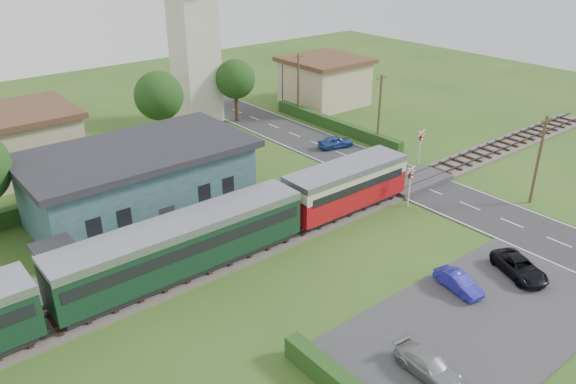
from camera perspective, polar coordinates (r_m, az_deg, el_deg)
ground at (r=39.89m, az=5.70°, el=-3.79°), size 120.00×120.00×0.00m
railway_track at (r=41.09m, az=3.76°, el=-2.61°), size 76.00×3.20×0.49m
road at (r=46.79m, az=14.50°, el=0.10°), size 6.00×70.00×0.05m
car_park at (r=32.79m, az=18.86°, el=-12.31°), size 17.00×9.00×0.08m
crossing_deck at (r=47.78m, az=12.64°, el=1.11°), size 6.20×3.40×0.45m
platform at (r=38.28m, az=-10.71°, el=-5.10°), size 30.00×3.00×0.45m
equipment_hut at (r=35.13m, az=-22.40°, el=-6.84°), size 2.30×2.30×2.55m
station_building at (r=41.88m, az=-14.86°, el=1.03°), size 16.00×9.00×5.30m
train at (r=33.10m, az=-15.44°, el=-6.91°), size 43.20×2.90×3.40m
church_tower at (r=61.05m, az=-9.65°, el=16.41°), size 6.00×6.00×17.60m
house_west at (r=53.05m, az=-26.32°, el=4.47°), size 10.80×8.80×5.50m
house_east at (r=68.09m, az=3.73°, el=11.22°), size 8.80×8.80×5.50m
hedge_roadside at (r=59.29m, az=4.76°, el=6.82°), size 0.80×18.00×1.20m
hedge_station at (r=46.53m, az=-16.97°, el=0.49°), size 22.00×0.80×1.30m
tree_b at (r=54.58m, az=-12.99°, el=9.48°), size 4.60×4.60×7.34m
tree_c at (r=61.17m, az=-5.35°, el=11.33°), size 4.20×4.20×6.78m
utility_pole_b at (r=46.01m, az=24.10°, el=3.09°), size 1.40×0.22×7.00m
utility_pole_c at (r=54.43m, az=9.26°, el=8.22°), size 1.40×0.22×7.00m
utility_pole_d at (r=62.71m, az=1.03°, el=10.82°), size 1.40×0.22×7.00m
crossing_signal_near at (r=43.05m, az=12.31°, el=1.18°), size 0.84×0.28×3.28m
crossing_signal_far at (r=51.09m, az=13.34°, el=4.96°), size 0.84×0.28×3.28m
streetlamp_east at (r=67.71m, az=-0.56°, el=11.40°), size 0.30×0.30×5.15m
car_on_road at (r=54.35m, az=4.86°, el=5.11°), size 3.65×2.19×1.16m
car_park_blue at (r=34.55m, az=16.92°, el=-8.75°), size 1.62×3.28×1.04m
car_park_silver at (r=28.46m, az=14.11°, el=-16.73°), size 1.66×3.72×1.06m
car_park_dark at (r=37.14m, az=22.47°, el=-7.06°), size 3.24×4.37×1.10m
pedestrian_near at (r=41.09m, az=-1.69°, el=-0.89°), size 0.60×0.47×1.48m
pedestrian_far at (r=34.92m, az=-20.99°, el=-7.62°), size 0.91×1.02×1.73m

